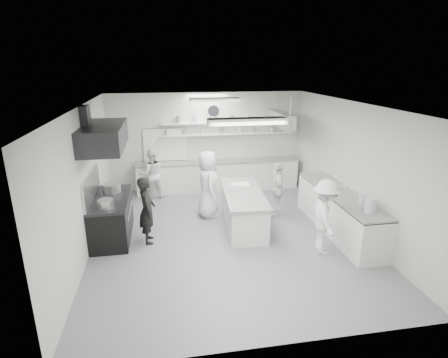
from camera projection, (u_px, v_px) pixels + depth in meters
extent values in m
cube|color=gray|center=(227.00, 236.00, 8.39)|extent=(6.00, 7.00, 0.02)
cube|color=white|center=(227.00, 105.00, 7.46)|extent=(6.00, 7.00, 0.02)
cube|color=silver|center=(207.00, 142.00, 11.20)|extent=(6.00, 0.04, 3.00)
cube|color=silver|center=(275.00, 253.00, 4.64)|extent=(6.00, 0.04, 3.00)
cube|color=silver|center=(85.00, 181.00, 7.44)|extent=(0.04, 7.00, 3.00)
cube|color=silver|center=(353.00, 168.00, 8.41)|extent=(0.04, 7.00, 3.00)
cube|color=black|center=(112.00, 219.00, 8.20)|extent=(0.80, 1.80, 0.90)
cube|color=#232427|center=(103.00, 136.00, 7.61)|extent=(0.85, 2.00, 0.50)
cube|color=white|center=(218.00, 176.00, 11.29)|extent=(5.00, 0.60, 0.92)
cube|color=white|center=(230.00, 134.00, 11.12)|extent=(4.20, 0.26, 0.04)
cube|color=white|center=(230.00, 122.00, 11.01)|extent=(4.20, 0.26, 0.04)
cube|color=black|center=(165.00, 145.00, 10.99)|extent=(1.30, 0.04, 1.00)
cylinder|color=silver|center=(213.00, 111.00, 10.91)|extent=(0.32, 0.05, 0.32)
cube|color=white|center=(339.00, 213.00, 8.48)|extent=(0.74, 3.30, 0.94)
cube|color=#B3B3B3|center=(281.00, 119.00, 10.25)|extent=(0.30, 1.60, 0.40)
cube|color=white|center=(247.00, 121.00, 5.79)|extent=(1.30, 0.25, 0.10)
cube|color=white|center=(215.00, 100.00, 9.17)|extent=(1.30, 0.25, 0.10)
cube|color=white|center=(243.00, 210.00, 8.77)|extent=(1.00, 2.30, 0.83)
cylinder|color=#B3B3B3|center=(112.00, 189.00, 8.40)|extent=(0.43, 0.43, 0.25)
imported|color=black|center=(147.00, 210.00, 7.88)|extent=(0.41, 0.58, 1.52)
imported|color=white|center=(152.00, 174.00, 10.54)|extent=(0.75, 0.61, 1.47)
imported|color=white|center=(208.00, 184.00, 9.22)|extent=(0.61, 0.88, 1.74)
imported|color=white|center=(277.00, 189.00, 9.29)|extent=(0.49, 0.89, 1.44)
imported|color=white|center=(325.00, 217.00, 7.41)|extent=(0.77, 1.13, 1.61)
imported|color=#B3B3B3|center=(234.00, 194.00, 8.58)|extent=(0.33, 0.33, 0.06)
imported|color=white|center=(246.00, 185.00, 9.22)|extent=(0.23, 0.23, 0.06)
imported|color=white|center=(340.00, 187.00, 8.70)|extent=(0.29, 0.29, 0.05)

